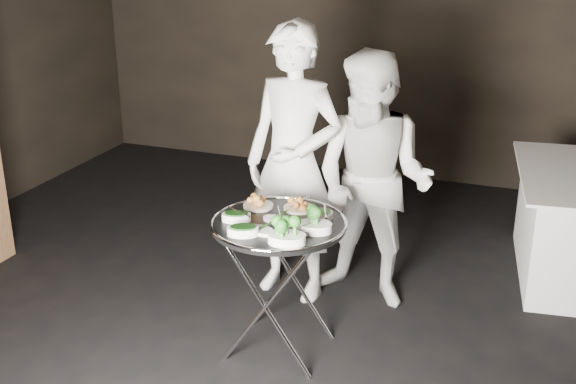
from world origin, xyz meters
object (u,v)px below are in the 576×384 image
(waiter_left, at_px, (293,164))
(waiter_right, at_px, (373,182))
(tray_stand, at_px, (279,281))
(serving_tray, at_px, (279,224))

(waiter_left, bearing_deg, waiter_right, 16.09)
(tray_stand, height_order, waiter_left, waiter_left)
(tray_stand, bearing_deg, waiter_right, 66.41)
(waiter_left, height_order, waiter_right, waiter_left)
(serving_tray, distance_m, waiter_right, 0.85)
(waiter_right, bearing_deg, serving_tray, -104.23)
(waiter_right, bearing_deg, waiter_left, -163.01)
(waiter_right, bearing_deg, tray_stand, -104.23)
(tray_stand, distance_m, waiter_right, 0.94)
(tray_stand, relative_size, waiter_left, 0.44)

